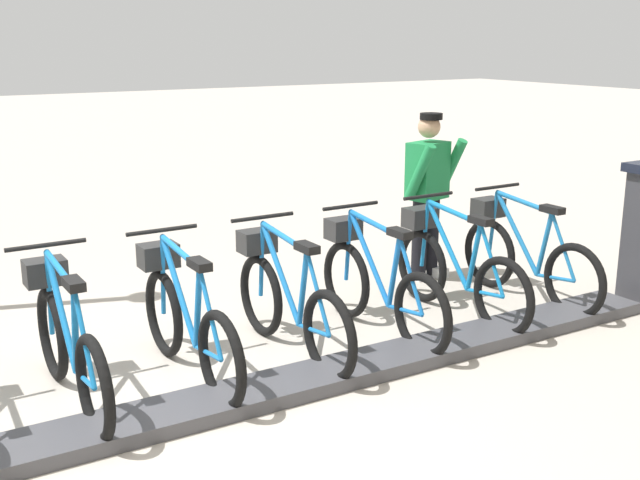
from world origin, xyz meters
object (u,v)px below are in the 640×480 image
(bike_docked_0, at_px, (524,255))
(bike_docked_2, at_px, (376,283))
(bike_docked_5, at_px, (68,342))
(bike_docked_3, at_px, (288,300))
(worker_near_rack, at_px, (428,190))
(bike_docked_4, at_px, (186,319))
(bike_docked_1, at_px, (455,268))

(bike_docked_0, relative_size, bike_docked_2, 1.00)
(bike_docked_2, bearing_deg, bike_docked_5, 90.00)
(bike_docked_3, height_order, worker_near_rack, worker_near_rack)
(bike_docked_4, bearing_deg, bike_docked_0, -90.00)
(bike_docked_4, height_order, bike_docked_5, same)
(bike_docked_0, bearing_deg, bike_docked_5, 90.00)
(worker_near_rack, bearing_deg, bike_docked_2, 127.28)
(bike_docked_1, relative_size, worker_near_rack, 1.04)
(bike_docked_0, distance_m, worker_near_rack, 1.15)
(bike_docked_1, relative_size, bike_docked_3, 1.00)
(bike_docked_0, height_order, bike_docked_1, same)
(bike_docked_4, bearing_deg, bike_docked_2, -90.00)
(bike_docked_0, height_order, bike_docked_4, same)
(bike_docked_1, bearing_deg, bike_docked_4, 90.00)
(bike_docked_1, height_order, bike_docked_3, same)
(bike_docked_0, xyz_separation_m, bike_docked_2, (0.00, 1.65, 0.00))
(bike_docked_1, bearing_deg, bike_docked_3, 90.00)
(bike_docked_4, xyz_separation_m, worker_near_rack, (0.99, -2.95, 0.48))
(bike_docked_3, height_order, bike_docked_5, same)
(bike_docked_3, relative_size, bike_docked_4, 1.00)
(worker_near_rack, bearing_deg, bike_docked_4, 108.50)
(bike_docked_0, bearing_deg, bike_docked_2, 90.00)
(bike_docked_1, distance_m, worker_near_rack, 1.19)
(bike_docked_2, xyz_separation_m, bike_docked_3, (0.00, 0.83, 0.00))
(bike_docked_0, xyz_separation_m, bike_docked_4, (0.00, 3.31, 0.00))
(bike_docked_0, relative_size, bike_docked_1, 1.00)
(bike_docked_1, height_order, worker_near_rack, worker_near_rack)
(bike_docked_2, bearing_deg, worker_near_rack, -52.72)
(bike_docked_0, bearing_deg, worker_near_rack, 19.90)
(bike_docked_1, height_order, bike_docked_4, same)
(bike_docked_0, height_order, bike_docked_2, same)
(bike_docked_1, relative_size, bike_docked_4, 1.00)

